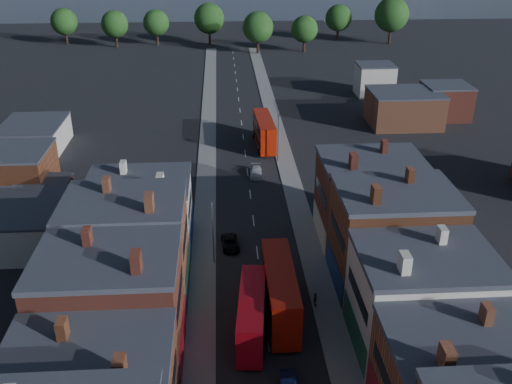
{
  "coord_description": "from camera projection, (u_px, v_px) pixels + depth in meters",
  "views": [
    {
      "loc": [
        -3.84,
        -26.59,
        36.61
      ],
      "look_at": [
        0.0,
        34.53,
        6.9
      ],
      "focal_mm": 40.0,
      "sensor_mm": 36.0,
      "label": 1
    }
  ],
  "objects": [
    {
      "name": "lamp_post_3",
      "position": [
        278.0,
        135.0,
        92.19
      ],
      "size": [
        0.25,
        0.7,
        8.12
      ],
      "color": "slate",
      "rests_on": "ground"
    },
    {
      "name": "pavement_west",
      "position": [
        206.0,
        189.0,
        84.58
      ],
      "size": [
        3.0,
        200.0,
        0.12
      ],
      "primitive_type": "cube",
      "color": "gray",
      "rests_on": "ground"
    },
    {
      "name": "lamp_post_2",
      "position": [
        213.0,
        228.0,
        64.66
      ],
      "size": [
        0.25,
        0.7,
        8.12
      ],
      "color": "slate",
      "rests_on": "ground"
    },
    {
      "name": "bus_2",
      "position": [
        264.0,
        131.0,
        99.49
      ],
      "size": [
        3.46,
        11.99,
        5.13
      ],
      "rotation": [
        0.0,
        0.0,
        0.05
      ],
      "color": "#A31907",
      "rests_on": "ground"
    },
    {
      "name": "pavement_east",
      "position": [
        293.0,
        187.0,
        85.31
      ],
      "size": [
        3.0,
        200.0,
        0.12
      ],
      "primitive_type": "cube",
      "color": "gray",
      "rests_on": "ground"
    },
    {
      "name": "car_3",
      "position": [
        256.0,
        172.0,
        88.86
      ],
      "size": [
        2.09,
        4.61,
        1.31
      ],
      "primitive_type": "imported",
      "rotation": [
        0.0,
        0.0,
        -0.06
      ],
      "color": "silver",
      "rests_on": "ground"
    },
    {
      "name": "bus_1",
      "position": [
        280.0,
        291.0,
        56.91
      ],
      "size": [
        3.2,
        12.36,
        5.33
      ],
      "rotation": [
        0.0,
        0.0,
        0.01
      ],
      "color": "#A11509",
      "rests_on": "ground"
    },
    {
      "name": "bus_0",
      "position": [
        252.0,
        314.0,
        54.28
      ],
      "size": [
        3.43,
        10.71,
        4.55
      ],
      "rotation": [
        0.0,
        0.0,
        -0.1
      ],
      "color": "#AC0916",
      "rests_on": "ground"
    },
    {
      "name": "car_2",
      "position": [
        230.0,
        243.0,
        69.67
      ],
      "size": [
        2.34,
        4.47,
        1.2
      ],
      "primitive_type": "imported",
      "rotation": [
        0.0,
        0.0,
        0.08
      ],
      "color": "black",
      "rests_on": "ground"
    },
    {
      "name": "ped_3",
      "position": [
        315.0,
        299.0,
        58.9
      ],
      "size": [
        0.53,
        0.98,
        1.61
      ],
      "primitive_type": "imported",
      "rotation": [
        0.0,
        0.0,
        1.46
      ],
      "color": "#59554C",
      "rests_on": "pavement_east"
    }
  ]
}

